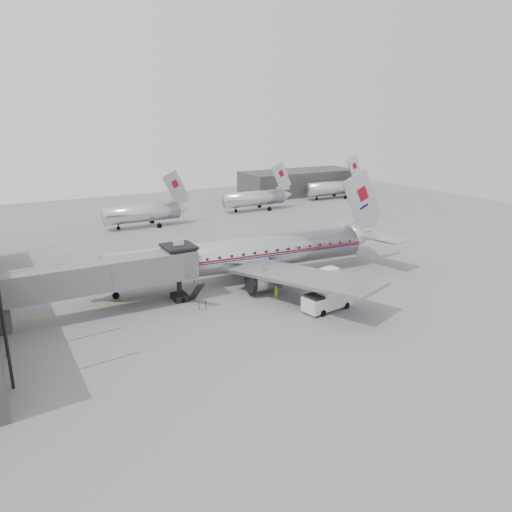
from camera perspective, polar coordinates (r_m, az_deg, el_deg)
The scene contains 12 objects.
ground at distance 58.74m, azimuth 1.10°, elevation -4.52°, with size 160.00×160.00×0.00m, color slate.
hangar at distance 130.93m, azimuth 4.93°, elevation 8.40°, with size 30.00×12.00×6.00m, color #3C3936.
apron_line at distance 65.04m, azimuth 0.72°, elevation -2.41°, with size 0.15×60.00×0.01m, color gold.
jet_bridge at distance 54.84m, azimuth -16.11°, elevation -2.09°, with size 21.00×6.20×7.10m.
distant_aircraft_near at distance 94.82m, azimuth -12.80°, elevation 4.87°, with size 16.39×3.20×10.26m.
distant_aircraft_mid at distance 108.39m, azimuth -0.10°, elevation 6.67°, with size 16.39×3.20×10.26m.
distant_aircraft_far at distance 124.83m, azimuth 8.75°, elevation 7.76°, with size 16.39×3.20×10.26m.
airliner at distance 63.30m, azimuth -1.10°, elevation 0.23°, with size 42.10×38.91×13.31m.
service_van at distance 54.72m, azimuth 8.23°, elevation -4.69°, with size 6.02×3.00×2.72m.
baggage_cart_navy at distance 62.61m, azimuth 5.21°, elevation -2.46°, with size 2.33×2.05×1.52m.
baggage_cart_white at distance 63.82m, azimuth 8.37°, elevation -2.09°, with size 2.51×2.09×1.75m.
ramp_worker at distance 57.47m, azimuth 2.34°, elevation -4.17°, with size 0.58×0.38×1.58m, color #B8CD18.
Camera 1 is at (-27.76, -47.37, 20.89)m, focal length 35.00 mm.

